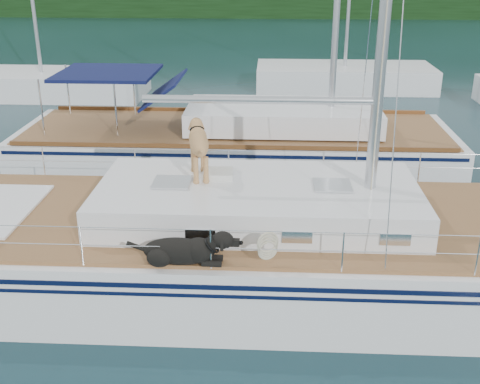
{
  "coord_description": "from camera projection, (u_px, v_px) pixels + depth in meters",
  "views": [
    {
      "loc": [
        0.99,
        -9.07,
        5.33
      ],
      "look_at": [
        0.5,
        0.2,
        1.6
      ],
      "focal_mm": 45.0,
      "sensor_mm": 36.0,
      "label": 1
    }
  ],
  "objects": [
    {
      "name": "neighbor_sailboat",
      "position": [
        240.0,
        147.0,
        15.54
      ],
      "size": [
        11.0,
        3.5,
        13.3
      ],
      "color": "white",
      "rests_on": "ground"
    },
    {
      "name": "main_sailboat",
      "position": [
        215.0,
        247.0,
        10.18
      ],
      "size": [
        12.0,
        3.8,
        14.01
      ],
      "color": "white",
      "rests_on": "ground"
    },
    {
      "name": "bg_boat_west",
      "position": [
        43.0,
        85.0,
        23.64
      ],
      "size": [
        8.0,
        3.0,
        11.65
      ],
      "color": "white",
      "rests_on": "ground"
    },
    {
      "name": "ground",
      "position": [
        211.0,
        281.0,
        10.44
      ],
      "size": [
        120.0,
        120.0,
        0.0
      ],
      "primitive_type": "plane",
      "color": "black",
      "rests_on": "ground"
    },
    {
      "name": "shore_bank",
      "position": [
        262.0,
        9.0,
        53.03
      ],
      "size": [
        92.0,
        1.0,
        1.2
      ],
      "primitive_type": "cube",
      "color": "#595147",
      "rests_on": "ground"
    },
    {
      "name": "bg_boat_center",
      "position": [
        344.0,
        78.0,
        24.9
      ],
      "size": [
        7.2,
        3.0,
        11.65
      ],
      "color": "white",
      "rests_on": "ground"
    }
  ]
}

